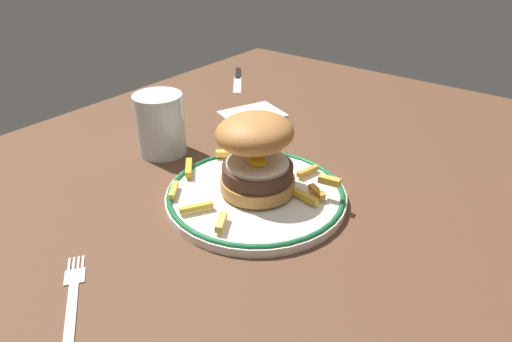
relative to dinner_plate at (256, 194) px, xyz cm
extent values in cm
cube|color=brown|center=(2.74, -3.28, -2.84)|extent=(124.38, 105.25, 4.00)
cylinder|color=white|center=(0.00, 0.00, -0.24)|extent=(25.18, 25.18, 1.20)
torus|color=#196033|center=(0.00, 0.00, 0.36)|extent=(24.78, 24.78, 0.80)
cylinder|color=#B77C3C|center=(0.36, 0.01, 1.66)|extent=(10.33, 10.33, 1.80)
cylinder|color=#43291E|center=(0.36, 0.01, 3.56)|extent=(9.74, 9.74, 1.99)
cylinder|color=white|center=(0.36, 0.01, 4.81)|extent=(8.58, 8.58, 0.50)
ellipsoid|color=yellow|center=(-0.14, -0.38, 5.48)|extent=(2.60, 2.60, 1.40)
ellipsoid|color=#B9783D|center=(0.91, 0.94, 8.86)|extent=(12.45, 12.64, 5.53)
cube|color=gold|center=(-1.77, 11.30, 1.21)|extent=(3.97, 3.81, 0.88)
cube|color=#DFB051|center=(-9.06, -1.56, 1.22)|extent=(3.50, 2.53, 0.91)
cube|color=gold|center=(8.31, -3.00, 1.13)|extent=(4.04, 1.63, 0.74)
cube|color=gold|center=(2.10, -6.68, 1.18)|extent=(1.37, 4.20, 0.83)
cube|color=gold|center=(-7.39, 8.58, 1.13)|extent=(3.48, 2.82, 0.73)
cube|color=#EEB442|center=(5.25, 9.39, 1.24)|extent=(3.20, 3.98, 0.96)
cube|color=gold|center=(4.07, -7.32, 1.20)|extent=(2.30, 3.25, 0.87)
cube|color=gold|center=(4.60, -8.78, 3.25)|extent=(1.46, 3.07, 1.00)
cube|color=gold|center=(-8.57, 3.15, 1.13)|extent=(4.13, 2.90, 0.73)
cube|color=gold|center=(8.13, 6.35, 2.11)|extent=(2.56, 2.83, 0.90)
cylinder|color=silver|center=(2.02, 21.28, 4.22)|extent=(7.95, 7.95, 10.11)
cylinder|color=silver|center=(2.02, 21.28, 2.81)|extent=(7.31, 7.31, 7.29)
cube|color=silver|center=(-28.23, 1.57, -0.66)|extent=(6.79, 8.61, 0.36)
cube|color=silver|center=(-24.64, 6.37, -0.66)|extent=(3.20, 3.24, 0.32)
cube|color=silver|center=(-23.92, 8.59, -0.66)|extent=(1.65, 2.08, 0.28)
cube|color=silver|center=(-23.52, 8.29, -0.66)|extent=(1.65, 2.08, 0.28)
cube|color=silver|center=(-23.12, 7.99, -0.66)|extent=(1.65, 2.08, 0.28)
cube|color=silver|center=(-22.72, 7.69, -0.66)|extent=(1.65, 2.08, 0.28)
cube|color=black|center=(42.31, 38.26, -0.54)|extent=(6.99, 5.95, 0.70)
cube|color=silver|center=(35.69, 32.94, -0.64)|extent=(9.70, 8.29, 0.24)
cube|color=silver|center=(24.04, 19.41, -0.64)|extent=(14.17, 12.80, 0.40)
camera|label=1|loc=(-42.20, -32.48, 34.30)|focal=31.78mm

